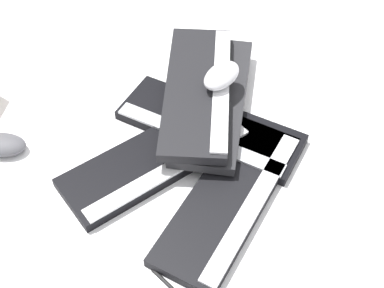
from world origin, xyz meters
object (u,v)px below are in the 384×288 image
at_px(mouse_1, 2,145).
at_px(keyboard_4, 199,89).
at_px(keyboard_3, 212,99).
at_px(mouse_0, 222,76).
at_px(keyboard_1, 230,198).
at_px(keyboard_0, 157,158).
at_px(keyboard_2, 209,127).

bearing_deg(mouse_1, keyboard_4, 22.47).
distance_m(keyboard_3, mouse_0, 0.07).
bearing_deg(keyboard_1, mouse_1, -30.76).
distance_m(keyboard_0, keyboard_2, 0.15).
bearing_deg(keyboard_3, keyboard_4, -15.42).
bearing_deg(keyboard_1, keyboard_4, -91.58).
relative_size(keyboard_4, mouse_1, 4.23).
xyz_separation_m(keyboard_3, mouse_0, (-0.02, -0.00, 0.07)).
bearing_deg(mouse_0, keyboard_2, -164.37).
distance_m(keyboard_3, mouse_1, 0.50).
distance_m(keyboard_0, mouse_1, 0.36).
bearing_deg(keyboard_0, keyboard_3, -143.31).
distance_m(keyboard_2, keyboard_3, 0.07).
xyz_separation_m(keyboard_3, keyboard_4, (0.03, -0.01, 0.03)).
relative_size(keyboard_0, keyboard_4, 1.00).
height_order(keyboard_2, mouse_0, mouse_0).
bearing_deg(mouse_1, keyboard_3, 21.41).
bearing_deg(keyboard_4, mouse_0, 173.59).
relative_size(keyboard_0, mouse_0, 4.22).
distance_m(keyboard_4, mouse_1, 0.47).
relative_size(keyboard_0, keyboard_3, 1.00).
height_order(keyboard_0, mouse_0, mouse_0).
xyz_separation_m(keyboard_4, mouse_1, (0.47, 0.01, -0.05)).
height_order(keyboard_0, mouse_1, mouse_1).
bearing_deg(mouse_0, mouse_1, 141.28).
height_order(keyboard_1, keyboard_3, keyboard_3).
bearing_deg(keyboard_2, keyboard_3, -112.12).
relative_size(keyboard_0, mouse_1, 4.22).
distance_m(keyboard_2, mouse_0, 0.13).
xyz_separation_m(keyboard_2, keyboard_4, (0.01, -0.07, 0.06)).
bearing_deg(mouse_1, mouse_0, 21.74).
relative_size(keyboard_3, keyboard_4, 1.00).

